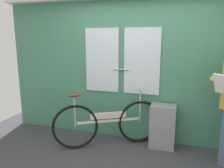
{
  "coord_description": "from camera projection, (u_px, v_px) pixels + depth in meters",
  "views": [
    {
      "loc": [
        0.76,
        -2.4,
        1.76
      ],
      "look_at": [
        -0.14,
        0.49,
        1.13
      ],
      "focal_mm": 35.42,
      "sensor_mm": 36.0,
      "label": 1
    }
  ],
  "objects": [
    {
      "name": "bicycle_near_door",
      "position": [
        108.0,
        123.0,
        3.63
      ],
      "size": [
        1.61,
        0.94,
        0.95
      ],
      "rotation": [
        0.0,
        0.0,
        0.52
      ],
      "color": "black",
      "rests_on": "ground_plane"
    },
    {
      "name": "train_door_wall",
      "position": [
        133.0,
        68.0,
        3.76
      ],
      "size": [
        4.7,
        0.28,
        2.42
      ],
      "color": "#427F60",
      "rests_on": "ground_plane"
    },
    {
      "name": "trash_bin_by_wall",
      "position": [
        162.0,
        126.0,
        3.59
      ],
      "size": [
        0.4,
        0.28,
        0.72
      ],
      "primitive_type": "cube",
      "color": "gray",
      "rests_on": "ground_plane"
    }
  ]
}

